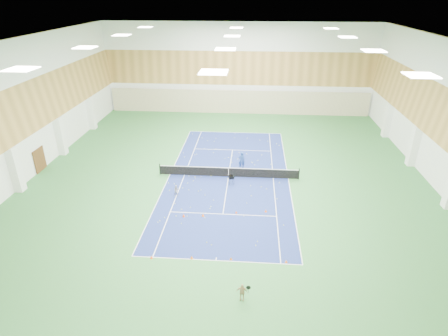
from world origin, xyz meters
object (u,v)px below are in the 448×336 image
(tennis_net, at_px, (229,171))
(child_court, at_px, (177,190))
(ball_cart, at_px, (231,180))
(coach, at_px, (242,160))
(child_apron, at_px, (242,292))

(tennis_net, bearing_deg, child_court, -136.89)
(child_court, bearing_deg, tennis_net, 16.75)
(child_court, distance_m, ball_cart, 5.07)
(coach, xyz_separation_m, ball_cart, (-0.79, -3.25, -0.46))
(coach, bearing_deg, tennis_net, 50.24)
(coach, distance_m, child_apron, 16.97)
(tennis_net, bearing_deg, coach, 59.31)
(coach, height_order, ball_cart, coach)
(tennis_net, relative_size, child_apron, 11.64)
(tennis_net, height_order, child_court, tennis_net)
(ball_cart, bearing_deg, child_apron, -104.65)
(child_court, bearing_deg, child_apron, -88.86)
(child_apron, relative_size, ball_cart, 1.37)
(child_apron, bearing_deg, coach, 97.11)
(tennis_net, relative_size, coach, 7.39)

